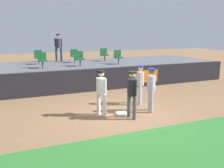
{
  "coord_description": "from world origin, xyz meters",
  "views": [
    {
      "loc": [
        -3.61,
        -7.82,
        3.09
      ],
      "look_at": [
        0.05,
        1.08,
        1.0
      ],
      "focal_mm": 38.47,
      "sensor_mm": 36.0,
      "label": 1
    }
  ],
  "objects_px": {
    "player_runner_visitor": "(140,82)",
    "seat_front_center": "(80,58)",
    "spectator_hooded": "(59,46)",
    "first_base": "(122,114)",
    "seat_front_right": "(118,56)",
    "seat_back_center": "(74,55)",
    "player_fielder_home": "(101,90)",
    "player_umpire": "(132,91)",
    "seat_front_left": "(42,59)",
    "seat_back_right": "(104,54)",
    "player_coach_visitor": "(151,87)",
    "seat_back_left": "(38,56)"
  },
  "relations": [
    {
      "from": "player_runner_visitor",
      "to": "seat_front_center",
      "type": "relative_size",
      "value": 2.02
    },
    {
      "from": "seat_front_center",
      "to": "spectator_hooded",
      "type": "distance_m",
      "value": 2.9
    },
    {
      "from": "first_base",
      "to": "player_runner_visitor",
      "type": "relative_size",
      "value": 0.24
    },
    {
      "from": "seat_front_right",
      "to": "player_runner_visitor",
      "type": "bearing_deg",
      "value": -101.76
    },
    {
      "from": "seat_back_center",
      "to": "seat_front_center",
      "type": "relative_size",
      "value": 1.0
    },
    {
      "from": "player_runner_visitor",
      "to": "seat_back_center",
      "type": "height_order",
      "value": "seat_back_center"
    },
    {
      "from": "player_fielder_home",
      "to": "player_umpire",
      "type": "bearing_deg",
      "value": 22.98
    },
    {
      "from": "first_base",
      "to": "seat_front_right",
      "type": "bearing_deg",
      "value": 67.67
    },
    {
      "from": "player_runner_visitor",
      "to": "seat_front_right",
      "type": "height_order",
      "value": "seat_front_right"
    },
    {
      "from": "seat_front_left",
      "to": "seat_back_right",
      "type": "bearing_deg",
      "value": 22.96
    },
    {
      "from": "player_fielder_home",
      "to": "seat_back_right",
      "type": "height_order",
      "value": "seat_back_right"
    },
    {
      "from": "spectator_hooded",
      "to": "player_coach_visitor",
      "type": "bearing_deg",
      "value": 112.3
    },
    {
      "from": "seat_back_right",
      "to": "seat_front_right",
      "type": "bearing_deg",
      "value": -82.75
    },
    {
      "from": "player_fielder_home",
      "to": "seat_front_right",
      "type": "bearing_deg",
      "value": 122.07
    },
    {
      "from": "seat_back_left",
      "to": "player_fielder_home",
      "type": "bearing_deg",
      "value": -77.82
    },
    {
      "from": "first_base",
      "to": "player_fielder_home",
      "type": "height_order",
      "value": "player_fielder_home"
    },
    {
      "from": "player_runner_visitor",
      "to": "seat_back_right",
      "type": "xyz_separation_m",
      "value": [
        0.7,
        6.27,
        0.67
      ]
    },
    {
      "from": "player_coach_visitor",
      "to": "player_runner_visitor",
      "type": "bearing_deg",
      "value": -164.48
    },
    {
      "from": "player_runner_visitor",
      "to": "spectator_hooded",
      "type": "xyz_separation_m",
      "value": [
        -2.16,
        7.22,
        1.24
      ]
    },
    {
      "from": "first_base",
      "to": "spectator_hooded",
      "type": "xyz_separation_m",
      "value": [
        -0.85,
        8.21,
        2.18
      ]
    },
    {
      "from": "player_runner_visitor",
      "to": "seat_front_left",
      "type": "distance_m",
      "value": 5.74
    },
    {
      "from": "player_runner_visitor",
      "to": "player_umpire",
      "type": "height_order",
      "value": "player_umpire"
    },
    {
      "from": "player_coach_visitor",
      "to": "player_umpire",
      "type": "xyz_separation_m",
      "value": [
        -1.05,
        -0.41,
        0.01
      ]
    },
    {
      "from": "player_umpire",
      "to": "seat_back_right",
      "type": "xyz_separation_m",
      "value": [
        1.85,
        7.74,
        0.65
      ]
    },
    {
      "from": "seat_back_center",
      "to": "seat_front_right",
      "type": "relative_size",
      "value": 1.0
    },
    {
      "from": "seat_back_left",
      "to": "seat_front_right",
      "type": "xyz_separation_m",
      "value": [
        4.49,
        -1.8,
        -0.0
      ]
    },
    {
      "from": "player_coach_visitor",
      "to": "seat_back_right",
      "type": "xyz_separation_m",
      "value": [
        0.8,
        7.32,
        0.65
      ]
    },
    {
      "from": "seat_front_left",
      "to": "spectator_hooded",
      "type": "relative_size",
      "value": 0.47
    },
    {
      "from": "seat_front_left",
      "to": "seat_back_left",
      "type": "bearing_deg",
      "value": 90.5
    },
    {
      "from": "seat_back_center",
      "to": "spectator_hooded",
      "type": "xyz_separation_m",
      "value": [
        -0.82,
        0.96,
        0.57
      ]
    },
    {
      "from": "player_runner_visitor",
      "to": "seat_front_left",
      "type": "relative_size",
      "value": 2.02
    },
    {
      "from": "seat_back_right",
      "to": "seat_front_left",
      "type": "bearing_deg",
      "value": -157.04
    },
    {
      "from": "first_base",
      "to": "seat_front_right",
      "type": "xyz_separation_m",
      "value": [
        2.24,
        5.46,
        1.61
      ]
    },
    {
      "from": "player_fielder_home",
      "to": "seat_front_right",
      "type": "height_order",
      "value": "seat_front_right"
    },
    {
      "from": "player_fielder_home",
      "to": "player_runner_visitor",
      "type": "bearing_deg",
      "value": 81.62
    },
    {
      "from": "seat_front_right",
      "to": "seat_back_center",
      "type": "bearing_deg",
      "value": 141.58
    },
    {
      "from": "player_fielder_home",
      "to": "seat_back_left",
      "type": "xyz_separation_m",
      "value": [
        -1.51,
        7.0,
        0.66
      ]
    },
    {
      "from": "player_umpire",
      "to": "player_runner_visitor",
      "type": "bearing_deg",
      "value": 128.6
    },
    {
      "from": "player_umpire",
      "to": "seat_front_left",
      "type": "bearing_deg",
      "value": -171.39
    },
    {
      "from": "player_fielder_home",
      "to": "seat_back_right",
      "type": "xyz_separation_m",
      "value": [
        2.75,
        7.0,
        0.66
      ]
    },
    {
      "from": "player_fielder_home",
      "to": "player_runner_visitor",
      "type": "distance_m",
      "value": 2.18
    },
    {
      "from": "seat_back_left",
      "to": "seat_front_center",
      "type": "distance_m",
      "value": 2.76
    },
    {
      "from": "player_fielder_home",
      "to": "spectator_hooded",
      "type": "xyz_separation_m",
      "value": [
        -0.11,
        7.96,
        1.23
      ]
    },
    {
      "from": "player_runner_visitor",
      "to": "seat_front_left",
      "type": "height_order",
      "value": "seat_front_left"
    },
    {
      "from": "player_umpire",
      "to": "seat_front_right",
      "type": "xyz_separation_m",
      "value": [
        2.08,
        5.94,
        0.65
      ]
    },
    {
      "from": "first_base",
      "to": "seat_back_left",
      "type": "relative_size",
      "value": 0.48
    },
    {
      "from": "player_umpire",
      "to": "seat_front_left",
      "type": "relative_size",
      "value": 2.07
    },
    {
      "from": "seat_back_right",
      "to": "seat_front_center",
      "type": "distance_m",
      "value": 2.82
    },
    {
      "from": "seat_back_left",
      "to": "seat_front_left",
      "type": "distance_m",
      "value": 1.8
    },
    {
      "from": "player_coach_visitor",
      "to": "spectator_hooded",
      "type": "height_order",
      "value": "spectator_hooded"
    }
  ]
}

